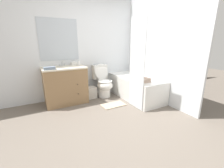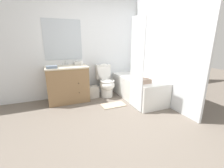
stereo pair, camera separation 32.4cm
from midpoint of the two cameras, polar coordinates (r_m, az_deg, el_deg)
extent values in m
plane|color=#6B6056|center=(2.74, 8.19, -14.89)|extent=(14.00, 14.00, 0.00)
cube|color=silver|center=(4.01, -4.65, 13.79)|extent=(8.00, 0.05, 2.50)
cube|color=#B2BCC6|center=(3.81, -15.84, 15.88)|extent=(0.87, 0.01, 0.93)
cube|color=silver|center=(3.82, 18.57, 12.93)|extent=(0.05, 2.78, 2.50)
cube|color=olive|center=(3.67, -14.07, -0.20)|extent=(0.91, 0.58, 0.82)
cube|color=beige|center=(3.58, -14.53, 6.32)|extent=(0.93, 0.60, 0.03)
cylinder|color=white|center=(3.58, -14.48, 5.69)|extent=(0.32, 0.32, 0.10)
sphere|color=#382D23|center=(3.39, -9.94, 0.20)|extent=(0.02, 0.02, 0.02)
sphere|color=#382D23|center=(3.46, -9.77, -3.31)|extent=(0.02, 0.02, 0.02)
cylinder|color=silver|center=(3.77, -15.02, 7.30)|extent=(0.04, 0.04, 0.04)
cylinder|color=silver|center=(3.72, -15.00, 8.16)|extent=(0.02, 0.11, 0.09)
cylinder|color=silver|center=(3.76, -15.86, 7.25)|extent=(0.03, 0.03, 0.04)
cylinder|color=silver|center=(3.77, -14.19, 7.40)|extent=(0.03, 0.03, 0.04)
cylinder|color=white|center=(3.93, 0.25, -3.06)|extent=(0.32, 0.32, 0.24)
ellipsoid|color=white|center=(3.81, 0.58, -0.34)|extent=(0.38, 0.44, 0.28)
torus|color=white|center=(3.79, 0.58, 1.17)|extent=(0.37, 0.37, 0.04)
cube|color=white|center=(4.03, -1.16, 4.77)|extent=(0.38, 0.18, 0.37)
ellipsoid|color=white|center=(3.92, -0.56, 4.74)|extent=(0.36, 0.13, 0.41)
cube|color=white|center=(3.83, 12.05, -1.54)|extent=(0.69, 1.59, 0.54)
cube|color=#A8ADAE|center=(3.76, 12.28, 2.28)|extent=(0.57, 1.47, 0.01)
cube|color=white|center=(3.09, 12.45, 6.99)|extent=(0.01, 0.48, 1.86)
cube|color=#B7B2A8|center=(3.87, -4.83, -3.01)|extent=(0.26, 0.23, 0.29)
cube|color=white|center=(3.80, -10.77, 7.88)|extent=(0.14, 0.14, 0.07)
ellipsoid|color=white|center=(3.79, -10.80, 8.60)|extent=(0.06, 0.04, 0.03)
cylinder|color=white|center=(3.67, -9.03, 7.92)|extent=(0.06, 0.06, 0.10)
cylinder|color=silver|center=(3.66, -9.08, 8.94)|extent=(0.03, 0.03, 0.03)
cube|color=slate|center=(3.35, -19.45, 6.05)|extent=(0.22, 0.12, 0.06)
cube|color=tan|center=(3.31, 14.47, 1.18)|extent=(0.29, 0.24, 0.09)
cube|color=tan|center=(3.43, 3.31, -8.02)|extent=(0.53, 0.30, 0.02)
camera|label=1|loc=(0.16, -87.14, 0.82)|focal=24.00mm
camera|label=2|loc=(0.16, 92.86, -0.82)|focal=24.00mm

